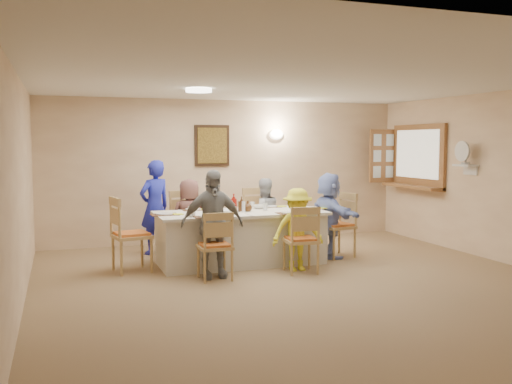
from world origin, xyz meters
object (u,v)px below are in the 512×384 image
object	(u,v)px
chair_back_right	(261,220)
diner_front_right	(297,230)
desk_fan	(464,156)
diner_back_left	(190,218)
condiment_ketchup	(234,203)
diner_front_left	(212,224)
chair_left_end	(132,234)
diner_right_end	(329,215)
dining_table	(241,238)
chair_front_left	(215,245)
diner_back_right	(264,216)
chair_right_end	(337,225)
caregiver	(155,207)
serving_hatch	(418,157)
chair_back_left	(188,224)
chair_front_right	(301,239)

from	to	relation	value
chair_back_right	diner_front_right	distance (m)	1.48
desk_fan	diner_back_left	world-z (taller)	desk_fan
condiment_ketchup	diner_front_left	bearing A→B (deg)	-126.12
chair_left_end	diner_right_end	size ratio (longest dim) A/B	0.80
diner_right_end	dining_table	bearing A→B (deg)	87.27
chair_front_left	diner_right_end	size ratio (longest dim) A/B	0.69
dining_table	diner_right_end	size ratio (longest dim) A/B	1.87
desk_fan	diner_back_right	world-z (taller)	desk_fan
condiment_ketchup	diner_right_end	bearing A→B (deg)	-0.19
diner_back_left	diner_front_left	size ratio (longest dim) A/B	0.86
chair_right_end	caregiver	distance (m)	2.85
dining_table	caregiver	size ratio (longest dim) A/B	1.64
dining_table	diner_front_left	bearing A→B (deg)	-131.42
desk_fan	diner_front_left	xyz separation A→B (m)	(-4.09, -0.20, -0.85)
serving_hatch	chair_back_left	xyz separation A→B (m)	(-4.20, -0.07, -0.99)
diner_back_right	diner_right_end	size ratio (longest dim) A/B	0.91
dining_table	chair_front_right	xyz separation A→B (m)	(0.60, -0.80, 0.08)
dining_table	diner_front_right	distance (m)	0.93
desk_fan	diner_right_end	xyz separation A→B (m)	(-2.07, 0.48, -0.90)
diner_back_right	caregiver	world-z (taller)	caregiver
desk_fan	chair_back_left	distance (m)	4.41
chair_left_end	chair_right_end	bearing A→B (deg)	-100.15
chair_front_left	diner_front_right	xyz separation A→B (m)	(1.20, 0.12, 0.12)
chair_back_left	chair_front_left	bearing A→B (deg)	-99.26
desk_fan	chair_front_right	bearing A→B (deg)	-173.69
serving_hatch	chair_back_left	world-z (taller)	serving_hatch
chair_back_right	dining_table	bearing A→B (deg)	-134.16
chair_front_left	diner_right_end	xyz separation A→B (m)	(2.02, 0.80, 0.20)
diner_back_right	condiment_ketchup	xyz separation A→B (m)	(-0.70, -0.67, 0.30)
caregiver	condiment_ketchup	distance (m)	1.50
diner_back_right	caregiver	bearing A→B (deg)	-14.49
chair_back_right	diner_back_right	xyz separation A→B (m)	(-0.00, -0.12, 0.08)
chair_back_right	chair_left_end	size ratio (longest dim) A/B	0.99
chair_back_left	diner_back_right	size ratio (longest dim) A/B	0.85
chair_back_right	diner_back_right	size ratio (longest dim) A/B	0.86
serving_hatch	diner_right_end	bearing A→B (deg)	-158.26
chair_front_right	diner_back_right	size ratio (longest dim) A/B	0.77
chair_front_left	chair_right_end	xyz separation A→B (m)	(2.15, 0.80, 0.05)
serving_hatch	diner_front_right	xyz separation A→B (m)	(-3.00, -1.55, -0.93)
chair_back_right	chair_right_end	distance (m)	1.24
desk_fan	diner_right_end	size ratio (longest dim) A/B	0.23
serving_hatch	chair_back_right	world-z (taller)	serving_hatch
chair_right_end	diner_back_left	size ratio (longest dim) A/B	0.82
chair_back_left	chair_front_right	xyz separation A→B (m)	(1.20, -1.60, -0.05)
chair_right_end	diner_back_right	distance (m)	1.17
diner_front_right	diner_right_end	distance (m)	1.07
chair_back_right	chair_back_left	bearing A→B (deg)	172.71
diner_front_right	dining_table	bearing A→B (deg)	133.32
chair_right_end	condiment_ketchup	size ratio (longest dim) A/B	3.78
diner_right_end	chair_right_end	bearing A→B (deg)	-92.73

